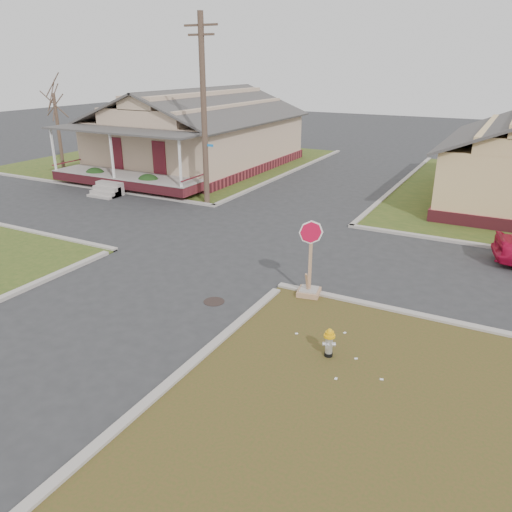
% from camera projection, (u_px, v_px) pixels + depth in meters
% --- Properties ---
extents(ground, '(120.00, 120.00, 0.00)m').
position_uv_depth(ground, '(166.00, 282.00, 16.56)').
color(ground, '#2D2D30').
rests_on(ground, ground).
extents(verge_far_left, '(19.00, 19.00, 0.05)m').
position_uv_depth(verge_far_left, '(175.00, 160.00, 37.05)').
color(verge_far_left, '#354C1B').
rests_on(verge_far_left, ground).
extents(curbs, '(80.00, 40.00, 0.12)m').
position_uv_depth(curbs, '(241.00, 238.00, 20.67)').
color(curbs, '#AAA199').
rests_on(curbs, ground).
extents(manhole, '(0.64, 0.64, 0.01)m').
position_uv_depth(manhole, '(214.00, 302.00, 15.18)').
color(manhole, black).
rests_on(manhole, ground).
extents(corner_house, '(10.10, 15.50, 5.30)m').
position_uv_depth(corner_house, '(197.00, 134.00, 33.84)').
color(corner_house, maroon).
rests_on(corner_house, ground).
extents(utility_pole, '(1.80, 0.28, 9.00)m').
position_uv_depth(utility_pole, '(204.00, 110.00, 24.03)').
color(utility_pole, '#463228').
rests_on(utility_pole, ground).
extents(tree_far_left, '(0.22, 0.22, 4.90)m').
position_uv_depth(tree_far_left, '(59.00, 131.00, 33.41)').
color(tree_far_left, '#463228').
rests_on(tree_far_left, verge_far_left).
extents(fire_hydrant, '(0.28, 0.28, 0.76)m').
position_uv_depth(fire_hydrant, '(329.00, 341.00, 12.14)').
color(fire_hydrant, black).
rests_on(fire_hydrant, ground).
extents(stop_sign, '(0.69, 0.67, 2.42)m').
position_uv_depth(stop_sign, '(309.00, 279.00, 15.35)').
color(stop_sign, tan).
rests_on(stop_sign, ground).
extents(hedge_left, '(1.40, 1.14, 1.07)m').
position_uv_depth(hedge_left, '(95.00, 176.00, 29.18)').
color(hedge_left, '#183814').
rests_on(hedge_left, verge_far_left).
extents(hedge_right, '(1.41, 1.15, 1.08)m').
position_uv_depth(hedge_right, '(149.00, 183.00, 27.46)').
color(hedge_right, '#183814').
rests_on(hedge_right, verge_far_left).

